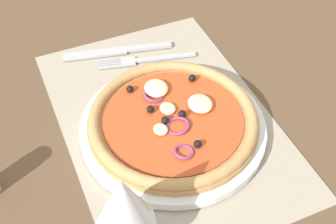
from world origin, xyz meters
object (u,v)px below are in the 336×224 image
Objects in this scene: plate at (173,128)px; fork at (141,60)px; knife at (117,51)px; wine_glass at (124,204)px; pizza at (173,120)px.

plate is 1.62× the size of fork.
wine_glass is (-37.53, 11.23, 9.66)cm from knife.
plate is 1.45× the size of knife.
wine_glass reaches higher than fork.
pizza is 21.97cm from knife.
pizza is 1.77× the size of wine_glass.
knife is 1.33× the size of wine_glass.
fork is at bearing -23.45° from wine_glass.
fork is (17.61, -1.37, -2.31)cm from pizza.
plate reaches higher than fork.
plate is at bearing -39.81° from wine_glass.
knife is at bearing -38.66° from fork.
pizza reaches higher than plate.
wine_glass is (-33.37, 14.47, 9.69)cm from fork.
fork is (17.70, -1.41, -0.50)cm from plate.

